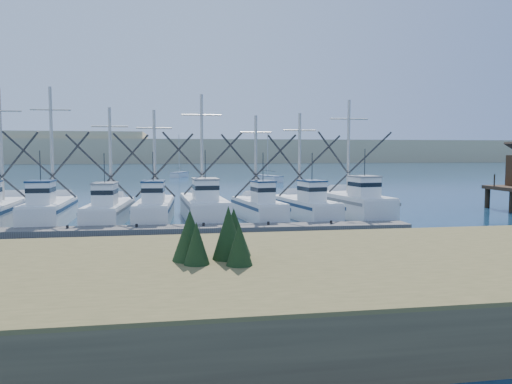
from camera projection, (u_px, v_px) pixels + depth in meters
ground at (341, 247)px, 25.75m from camera, size 500.00×500.00×0.00m
shore_bank at (193, 293)px, 14.53m from camera, size 40.00×10.00×1.60m
floating_dock at (187, 229)px, 30.29m from camera, size 27.87×3.08×0.37m
dune_ridge at (190, 151)px, 231.72m from camera, size 360.00×60.00×10.00m
trawler_fleet at (184, 208)px, 35.10m from camera, size 28.34×8.88×9.37m
sailboat_near at (268, 179)px, 81.61m from camera, size 3.81×7.06×8.10m
sailboat_far at (179, 175)px, 95.15m from camera, size 3.63×5.87×8.10m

